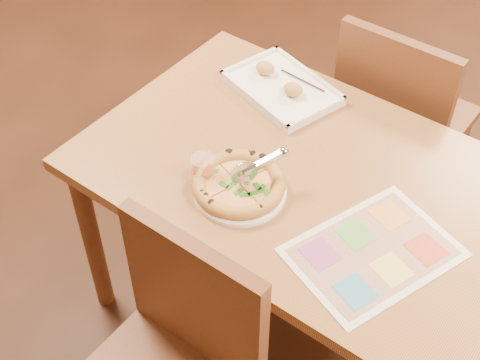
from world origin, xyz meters
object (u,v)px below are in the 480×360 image
Objects in this scene: appetizer_tray at (281,87)px; pizza at (239,184)px; chair_far at (399,108)px; menu at (373,252)px; dining_table at (307,193)px; pizza_cutter at (258,166)px; glass_tumbler at (203,171)px; chair_near at (174,350)px; plate at (240,191)px.

pizza is at bearing -69.87° from appetizer_tray.
menu is (0.29, -0.75, 0.16)m from chair_far.
pizza reaches higher than menu.
pizza is at bearing -123.27° from dining_table.
pizza_cutter reaches higher than menu.
dining_table is 0.34m from menu.
glass_tumbler reaches higher than pizza.
chair_far is 5.47× the size of glass_tumbler.
chair_near is at bearing -90.00° from dining_table.
chair_near is 0.92m from appetizer_tray.
dining_table is 0.33m from glass_tumbler.
dining_table is at bearing 43.26° from glass_tumbler.
pizza_cutter is (-0.08, -0.74, 0.24)m from chair_far.
chair_near is at bearing -60.97° from glass_tumbler.
chair_near is at bearing -137.18° from pizza_cutter.
appetizer_tray reaches higher than pizza.
pizza_cutter is 0.34× the size of appetizer_tray.
chair_far is 0.81m from plate.
plate is (-0.11, 0.42, 0.16)m from chair_near.
appetizer_tray reaches higher than dining_table.
pizza_cutter is 1.61× the size of glass_tumbler.
chair_far is at bearing 74.81° from glass_tumbler.
menu is (0.29, -0.14, 0.09)m from dining_table.
chair_near reaches higher than appetizer_tray.
chair_far is 1.14× the size of menu.
appetizer_tray is (-0.28, -0.34, 0.17)m from chair_far.
plate is at bearing 82.06° from chair_far.
glass_tumbler is (-0.14, -0.07, -0.05)m from pizza_cutter.
glass_tumbler is at bearing -136.74° from dining_table.
menu reaches higher than dining_table.
chair_near is 0.46m from plate.
chair_far is at bearing 50.50° from appetizer_tray.
dining_table is 5.02× the size of plate.
glass_tumbler reaches higher than dining_table.
plate is 0.63× the size of menu.
chair_near is at bearing 90.00° from chair_far.
dining_table is 0.24m from pizza.
pizza is at bearing 15.60° from glass_tumbler.
pizza is (-0.01, 0.00, 0.02)m from plate.
dining_table is 0.23m from plate.
appetizer_tray is at bearing 110.81° from plate.
appetizer_tray is (-0.28, 0.26, 0.10)m from dining_table.
chair_near is at bearing -122.32° from menu.
pizza is 0.08m from pizza_cutter.
chair_near reaches higher than pizza.
pizza is 3.04× the size of glass_tumbler.
glass_tumbler reaches higher than plate.
pizza_cutter is at bearing 100.06° from chair_near.
chair_near is 1.14× the size of menu.
menu is at bearing 5.28° from plate.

